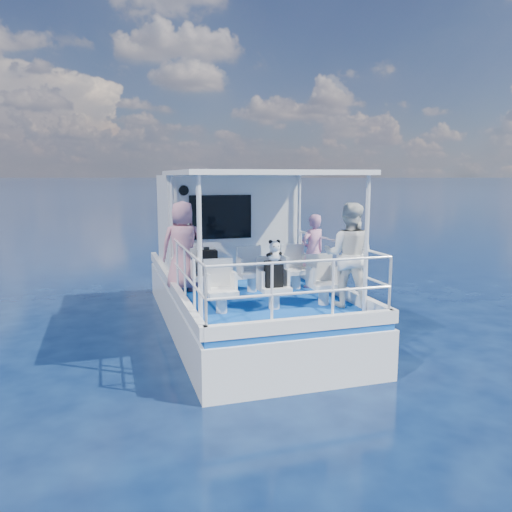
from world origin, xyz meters
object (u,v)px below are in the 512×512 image
Objects in this scene: passenger_stbd_aft at (349,255)px; backpack_center at (274,274)px; passenger_port_fwd at (183,246)px; panda at (274,251)px.

passenger_stbd_aft is 1.32m from backpack_center.
passenger_port_fwd is 0.98× the size of passenger_stbd_aft.
passenger_port_fwd is 4.00× the size of backpack_center.
passenger_stbd_aft is at bearing -5.81° from panda.
passenger_stbd_aft is 1.29m from panda.
backpack_center is at bearing 138.68° from passenger_port_fwd.
panda is at bearing -86.80° from backpack_center.
passenger_stbd_aft reaches higher than passenger_port_fwd.
backpack_center is 0.39m from panda.
passenger_stbd_aft is at bearing -6.77° from backpack_center.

